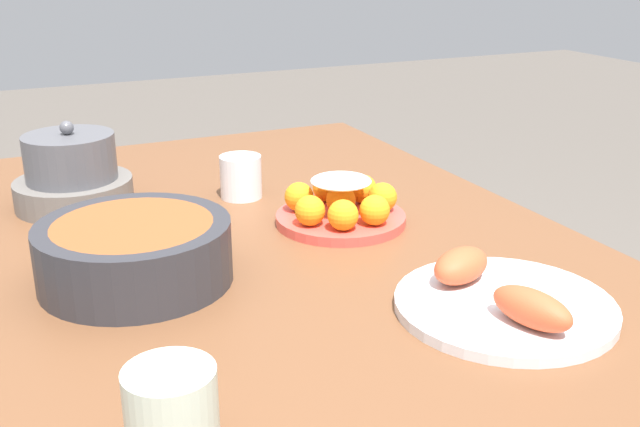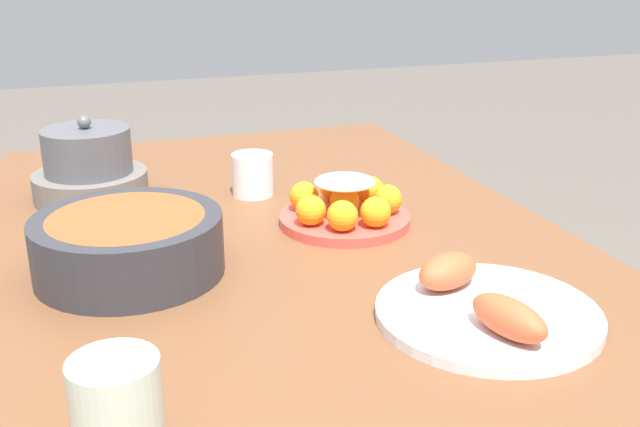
{
  "view_description": "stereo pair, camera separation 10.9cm",
  "coord_description": "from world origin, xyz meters",
  "px_view_note": "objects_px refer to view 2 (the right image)",
  "views": [
    {
      "loc": [
        -0.96,
        0.4,
        1.21
      ],
      "look_at": [
        0.04,
        -0.06,
        0.81
      ],
      "focal_mm": 42.0,
      "sensor_mm": 36.0,
      "label": 1
    },
    {
      "loc": [
        -1.0,
        0.3,
        1.21
      ],
      "look_at": [
        0.04,
        -0.06,
        0.81
      ],
      "focal_mm": 42.0,
      "sensor_mm": 36.0,
      "label": 2
    }
  ],
  "objects_px": {
    "cake_plate": "(345,207)",
    "warming_pot": "(89,168)",
    "cup_near": "(253,175)",
    "seafood_platter": "(484,307)",
    "dining_table": "(294,308)",
    "serving_bowl": "(128,243)",
    "cup_far": "(117,405)"
  },
  "relations": [
    {
      "from": "cake_plate",
      "to": "warming_pot",
      "type": "bearing_deg",
      "value": 54.46
    },
    {
      "from": "cup_near",
      "to": "seafood_platter",
      "type": "bearing_deg",
      "value": -165.0
    },
    {
      "from": "cake_plate",
      "to": "dining_table",
      "type": "bearing_deg",
      "value": 126.13
    },
    {
      "from": "cup_near",
      "to": "cake_plate",
      "type": "bearing_deg",
      "value": -151.88
    },
    {
      "from": "dining_table",
      "to": "cup_near",
      "type": "xyz_separation_m",
      "value": [
        0.28,
        -0.01,
        0.13
      ]
    },
    {
      "from": "serving_bowl",
      "to": "cup_far",
      "type": "height_order",
      "value": "cup_far"
    },
    {
      "from": "dining_table",
      "to": "cup_near",
      "type": "distance_m",
      "value": 0.31
    },
    {
      "from": "seafood_platter",
      "to": "warming_pot",
      "type": "height_order",
      "value": "warming_pot"
    },
    {
      "from": "seafood_platter",
      "to": "cake_plate",
      "type": "bearing_deg",
      "value": 7.0
    },
    {
      "from": "cup_near",
      "to": "serving_bowl",
      "type": "bearing_deg",
      "value": 138.59
    },
    {
      "from": "dining_table",
      "to": "cup_far",
      "type": "height_order",
      "value": "cup_far"
    },
    {
      "from": "serving_bowl",
      "to": "cup_far",
      "type": "relative_size",
      "value": 2.88
    },
    {
      "from": "serving_bowl",
      "to": "cup_near",
      "type": "distance_m",
      "value": 0.38
    },
    {
      "from": "cup_far",
      "to": "warming_pot",
      "type": "xyz_separation_m",
      "value": [
        0.75,
        -0.01,
        0.01
      ]
    },
    {
      "from": "cup_near",
      "to": "cup_far",
      "type": "distance_m",
      "value": 0.74
    },
    {
      "from": "serving_bowl",
      "to": "seafood_platter",
      "type": "xyz_separation_m",
      "value": [
        -0.28,
        -0.4,
        -0.03
      ]
    },
    {
      "from": "warming_pot",
      "to": "seafood_platter",
      "type": "bearing_deg",
      "value": -145.99
    },
    {
      "from": "dining_table",
      "to": "seafood_platter",
      "type": "xyz_separation_m",
      "value": [
        -0.28,
        -0.16,
        0.11
      ]
    },
    {
      "from": "cup_far",
      "to": "seafood_platter",
      "type": "bearing_deg",
      "value": -76.03
    },
    {
      "from": "seafood_platter",
      "to": "cup_far",
      "type": "height_order",
      "value": "cup_far"
    },
    {
      "from": "dining_table",
      "to": "serving_bowl",
      "type": "distance_m",
      "value": 0.28
    },
    {
      "from": "seafood_platter",
      "to": "cup_near",
      "type": "bearing_deg",
      "value": 15.0
    },
    {
      "from": "dining_table",
      "to": "cup_far",
      "type": "relative_size",
      "value": 16.25
    },
    {
      "from": "cake_plate",
      "to": "warming_pot",
      "type": "distance_m",
      "value": 0.48
    },
    {
      "from": "dining_table",
      "to": "cake_plate",
      "type": "relative_size",
      "value": 6.9
    },
    {
      "from": "dining_table",
      "to": "cake_plate",
      "type": "height_order",
      "value": "cake_plate"
    },
    {
      "from": "serving_bowl",
      "to": "cup_near",
      "type": "relative_size",
      "value": 3.39
    },
    {
      "from": "cup_far",
      "to": "cake_plate",
      "type": "bearing_deg",
      "value": -40.2
    },
    {
      "from": "cup_near",
      "to": "cup_far",
      "type": "relative_size",
      "value": 0.85
    },
    {
      "from": "seafood_platter",
      "to": "cup_near",
      "type": "height_order",
      "value": "cup_near"
    },
    {
      "from": "serving_bowl",
      "to": "warming_pot",
      "type": "height_order",
      "value": "warming_pot"
    },
    {
      "from": "serving_bowl",
      "to": "cup_far",
      "type": "bearing_deg",
      "value": 173.12
    }
  ]
}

